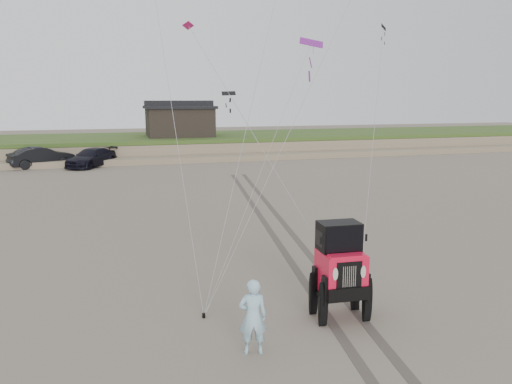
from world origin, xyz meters
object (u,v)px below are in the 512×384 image
(truck_b, at_px, (42,157))
(truck_c, at_px, (91,158))
(cabin, at_px, (179,120))
(man, at_px, (253,317))
(jeep, at_px, (340,281))

(truck_b, relative_size, truck_c, 0.98)
(cabin, height_order, truck_b, cabin)
(man, bearing_deg, jeep, -145.49)
(cabin, distance_m, truck_b, 13.34)
(cabin, relative_size, truck_b, 1.32)
(cabin, relative_size, truck_c, 1.29)
(cabin, relative_size, man, 3.89)
(cabin, xyz_separation_m, truck_c, (-7.91, -6.95, -2.52))
(man, bearing_deg, cabin, -83.79)
(truck_c, distance_m, man, 31.76)
(truck_b, height_order, jeep, jeep)
(cabin, bearing_deg, truck_c, -138.71)
(truck_c, bearing_deg, truck_b, -159.50)
(jeep, bearing_deg, cabin, 91.43)
(truck_b, xyz_separation_m, jeep, (10.29, -31.30, 0.15))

